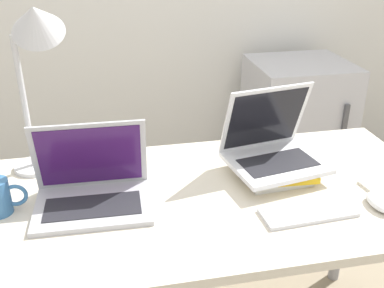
{
  "coord_description": "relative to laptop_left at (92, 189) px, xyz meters",
  "views": [
    {
      "loc": [
        -0.32,
        -0.8,
        1.52
      ],
      "look_at": [
        -0.08,
        0.37,
        0.93
      ],
      "focal_mm": 42.0,
      "sensor_mm": 36.0,
      "label": 1
    }
  ],
  "objects": [
    {
      "name": "laptop_on_books",
      "position": [
        0.6,
        0.08,
        0.04
      ],
      "size": [
        0.34,
        0.31,
        0.26
      ],
      "color": "silver",
      "rests_on": "book_stack"
    },
    {
      "name": "wireless_keyboard",
      "position": [
        0.62,
        -0.19,
        -0.04
      ],
      "size": [
        0.29,
        0.12,
        0.01
      ],
      "color": "silver",
      "rests_on": "desk"
    },
    {
      "name": "desk",
      "position": [
        0.39,
        -0.02,
        -0.13
      ],
      "size": [
        1.46,
        0.74,
        0.75
      ],
      "color": "beige",
      "rests_on": "ground_plane"
    },
    {
      "name": "laptop_left",
      "position": [
        0.0,
        0.0,
        0.0
      ],
      "size": [
        0.35,
        0.25,
        0.25
      ],
      "color": "#B2B2B7",
      "rests_on": "desk"
    },
    {
      "name": "mouse",
      "position": [
        0.84,
        -0.19,
        -0.03
      ],
      "size": [
        0.06,
        0.11,
        0.03
      ],
      "color": "white",
      "rests_on": "desk"
    },
    {
      "name": "mini_fridge",
      "position": [
        1.15,
        1.08,
        -0.39
      ],
      "size": [
        0.54,
        0.51,
        0.83
      ],
      "color": "silver",
      "rests_on": "ground_plane"
    },
    {
      "name": "book_stack",
      "position": [
        0.61,
        0.06,
        -0.03
      ],
      "size": [
        0.24,
        0.26,
        0.04
      ],
      "color": "white",
      "rests_on": "desk"
    },
    {
      "name": "desk_lamp",
      "position": [
        -0.13,
        0.23,
        0.4
      ],
      "size": [
        0.23,
        0.2,
        0.6
      ],
      "color": "silver",
      "rests_on": "desk"
    }
  ]
}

